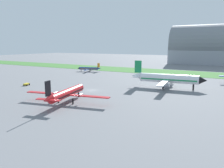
# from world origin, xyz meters

# --- Properties ---
(ground_plane) EXTENTS (600.00, 600.00, 0.00)m
(ground_plane) POSITION_xyz_m (0.00, 0.00, 0.00)
(ground_plane) COLOR slate
(grass_taxiway_strip) EXTENTS (360.00, 28.00, 0.08)m
(grass_taxiway_strip) POSITION_xyz_m (0.00, 69.18, 0.04)
(grass_taxiway_strip) COLOR #3D7533
(grass_taxiway_strip) RESTS_ON ground_plane
(airplane_midfield_jet) EXTENTS (29.11, 29.60, 10.46)m
(airplane_midfield_jet) POSITION_xyz_m (23.00, 18.07, 3.77)
(airplane_midfield_jet) COLOR white
(airplane_midfield_jet) RESTS_ON ground_plane
(airplane_taxiing_turboprop) EXTENTS (15.16, 17.53, 5.43)m
(airplane_taxiing_turboprop) POSITION_xyz_m (-35.40, 47.93, 1.99)
(airplane_taxiing_turboprop) COLOR navy
(airplane_taxiing_turboprop) RESTS_ON ground_plane
(airplane_foreground_turboprop) EXTENTS (26.08, 22.45, 7.89)m
(airplane_foreground_turboprop) POSITION_xyz_m (4.03, -18.51, 2.89)
(airplane_foreground_turboprop) COLOR red
(airplane_foreground_turboprop) RESTS_ON ground_plane
(baggage_cart_near_gate) EXTENTS (2.40, 2.80, 0.90)m
(baggage_cart_near_gate) POSITION_xyz_m (-29.44, -5.20, 0.57)
(baggage_cart_near_gate) COLOR yellow
(baggage_cart_near_gate) RESTS_ON ground_plane
(hangar_distant) EXTENTS (57.49, 31.69, 34.37)m
(hangar_distant) POSITION_xyz_m (19.83, 145.67, 15.16)
(hangar_distant) COLOR #9399A3
(hangar_distant) RESTS_ON ground_plane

